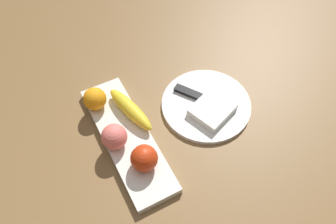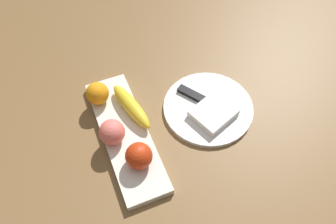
# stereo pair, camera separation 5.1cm
# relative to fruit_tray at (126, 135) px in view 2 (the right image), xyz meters

# --- Properties ---
(ground_plane) EXTENTS (2.40, 2.40, 0.00)m
(ground_plane) POSITION_rel_fruit_tray_xyz_m (0.05, 0.03, -0.01)
(ground_plane) COLOR brown
(fruit_tray) EXTENTS (0.40, 0.12, 0.02)m
(fruit_tray) POSITION_rel_fruit_tray_xyz_m (0.00, 0.00, 0.00)
(fruit_tray) COLOR silver
(fruit_tray) RESTS_ON ground_plane
(apple) EXTENTS (0.07, 0.07, 0.07)m
(apple) POSITION_rel_fruit_tray_xyz_m (0.10, 0.01, 0.05)
(apple) COLOR red
(apple) RESTS_ON fruit_tray
(banana) EXTENTS (0.18, 0.08, 0.04)m
(banana) POSITION_rel_fruit_tray_xyz_m (-0.06, 0.04, 0.03)
(banana) COLOR yellow
(banana) RESTS_ON fruit_tray
(orange_near_apple) EXTENTS (0.06, 0.06, 0.06)m
(orange_near_apple) POSITION_rel_fruit_tray_xyz_m (-0.13, -0.04, 0.04)
(orange_near_apple) COLOR orange
(orange_near_apple) RESTS_ON fruit_tray
(peach) EXTENTS (0.07, 0.07, 0.07)m
(peach) POSITION_rel_fruit_tray_xyz_m (0.01, -0.03, 0.05)
(peach) COLOR #EA6E65
(peach) RESTS_ON fruit_tray
(dinner_plate) EXTENTS (0.26, 0.26, 0.01)m
(dinner_plate) POSITION_rel_fruit_tray_xyz_m (0.00, 0.25, -0.01)
(dinner_plate) COLOR white
(dinner_plate) RESTS_ON ground_plane
(folded_napkin) EXTENTS (0.13, 0.14, 0.02)m
(folded_napkin) POSITION_rel_fruit_tray_xyz_m (0.03, 0.25, 0.01)
(folded_napkin) COLOR white
(folded_napkin) RESTS_ON dinner_plate
(knife) EXTENTS (0.16, 0.12, 0.01)m
(knife) POSITION_rel_fruit_tray_xyz_m (-0.04, 0.23, 0.01)
(knife) COLOR silver
(knife) RESTS_ON dinner_plate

